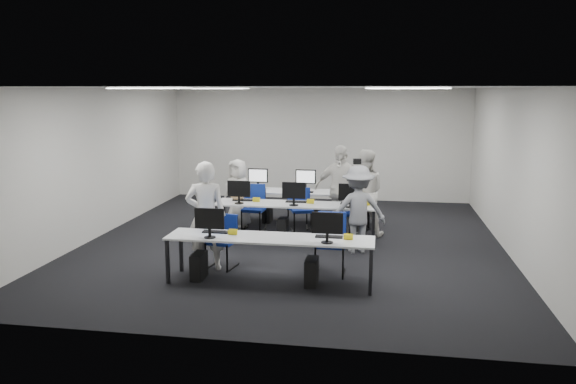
% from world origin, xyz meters
% --- Properties ---
extents(room, '(9.00, 9.02, 3.00)m').
position_xyz_m(room, '(0.00, 0.00, 1.50)').
color(room, black).
rests_on(room, ground).
extents(ceiling_panels, '(5.20, 4.60, 0.02)m').
position_xyz_m(ceiling_panels, '(0.00, 0.00, 2.98)').
color(ceiling_panels, white).
rests_on(ceiling_panels, room).
extents(desk_front, '(3.20, 0.70, 0.73)m').
position_xyz_m(desk_front, '(0.00, -2.40, 0.68)').
color(desk_front, silver).
rests_on(desk_front, ground).
extents(desk_mid, '(3.20, 0.70, 0.73)m').
position_xyz_m(desk_mid, '(0.00, 0.20, 0.68)').
color(desk_mid, silver).
rests_on(desk_mid, ground).
extents(desk_back, '(3.20, 0.70, 0.73)m').
position_xyz_m(desk_back, '(0.00, 1.60, 0.68)').
color(desk_back, silver).
rests_on(desk_back, ground).
extents(equipment_front, '(2.51, 0.41, 1.19)m').
position_xyz_m(equipment_front, '(-0.19, -2.42, 0.36)').
color(equipment_front, '#0C32A6').
rests_on(equipment_front, desk_front).
extents(equipment_mid, '(2.91, 0.41, 1.19)m').
position_xyz_m(equipment_mid, '(-0.19, 0.18, 0.36)').
color(equipment_mid, white).
rests_on(equipment_mid, desk_mid).
extents(equipment_back, '(2.91, 0.41, 1.19)m').
position_xyz_m(equipment_back, '(0.19, 1.62, 0.36)').
color(equipment_back, white).
rests_on(equipment_back, desk_back).
extents(chair_0, '(0.51, 0.54, 0.88)m').
position_xyz_m(chair_0, '(-0.94, -1.77, 0.28)').
color(chair_0, navy).
rests_on(chair_0, ground).
extents(chair_1, '(0.49, 0.53, 0.99)m').
position_xyz_m(chair_1, '(0.89, -1.82, 0.31)').
color(chair_1, navy).
rests_on(chair_1, ground).
extents(chair_2, '(0.47, 0.51, 0.90)m').
position_xyz_m(chair_2, '(-0.97, 0.76, 0.28)').
color(chair_2, navy).
rests_on(chair_2, ground).
extents(chair_3, '(0.57, 0.59, 0.90)m').
position_xyz_m(chair_3, '(0.04, 0.86, 0.28)').
color(chair_3, navy).
rests_on(chair_3, ground).
extents(chair_4, '(0.46, 0.49, 0.86)m').
position_xyz_m(chair_4, '(1.15, 0.79, 0.27)').
color(chair_4, navy).
rests_on(chair_4, ground).
extents(chair_5, '(0.55, 0.59, 0.98)m').
position_xyz_m(chair_5, '(-1.01, 1.08, 0.31)').
color(chair_5, navy).
rests_on(chair_5, ground).
extents(chair_6, '(0.52, 0.55, 0.92)m').
position_xyz_m(chair_6, '(-0.09, 1.13, 0.29)').
color(chair_6, navy).
rests_on(chair_6, ground).
extents(chair_7, '(0.57, 0.60, 0.91)m').
position_xyz_m(chair_7, '(1.18, 1.08, 0.29)').
color(chair_7, navy).
rests_on(chair_7, ground).
extents(handbag, '(0.33, 0.23, 0.26)m').
position_xyz_m(handbag, '(-1.21, 0.33, 0.86)').
color(handbag, '#9C7450').
rests_on(handbag, desk_mid).
extents(student_0, '(0.75, 0.57, 1.82)m').
position_xyz_m(student_0, '(-1.17, -1.90, 0.91)').
color(student_0, silver).
rests_on(student_0, ground).
extents(student_1, '(0.91, 0.73, 1.78)m').
position_xyz_m(student_1, '(1.33, 0.75, 0.89)').
color(student_1, silver).
rests_on(student_1, ground).
extents(student_2, '(0.85, 0.71, 1.48)m').
position_xyz_m(student_2, '(-1.39, 1.04, 0.74)').
color(student_2, silver).
rests_on(student_2, ground).
extents(student_3, '(1.15, 0.67, 1.84)m').
position_xyz_m(student_3, '(0.83, 0.90, 0.92)').
color(student_3, silver).
rests_on(student_3, ground).
extents(photographer, '(1.14, 0.81, 1.61)m').
position_xyz_m(photographer, '(1.26, -0.49, 0.81)').
color(photographer, slate).
rests_on(photographer, ground).
extents(dslr_camera, '(0.18, 0.21, 0.10)m').
position_xyz_m(dslr_camera, '(1.23, -0.31, 1.66)').
color(dslr_camera, black).
rests_on(dslr_camera, photographer).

